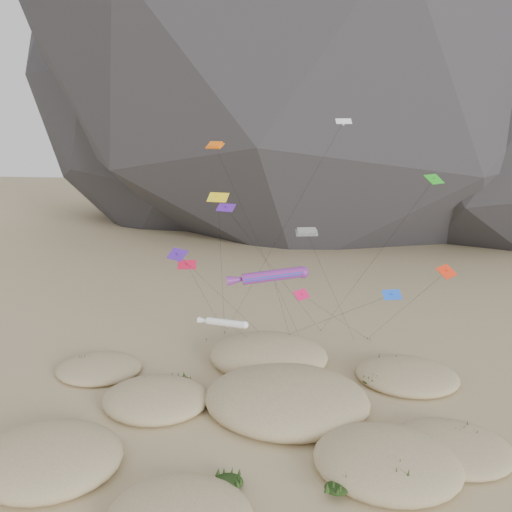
% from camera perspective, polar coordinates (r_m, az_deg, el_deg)
% --- Properties ---
extents(ground, '(500.00, 500.00, 0.00)m').
position_cam_1_polar(ground, '(50.97, 0.65, -19.96)').
color(ground, '#CCB789').
rests_on(ground, ground).
extents(dunes, '(49.61, 38.91, 4.04)m').
position_cam_1_polar(dunes, '(54.23, 0.39, -16.72)').
color(dunes, '#CCB789').
rests_on(dunes, ground).
extents(dune_grass, '(44.52, 28.70, 1.57)m').
position_cam_1_polar(dune_grass, '(53.61, -0.90, -17.01)').
color(dune_grass, black).
rests_on(dune_grass, ground).
extents(kite_stakes, '(22.81, 7.01, 0.30)m').
position_cam_1_polar(kite_stakes, '(71.22, 4.05, -9.40)').
color(kite_stakes, '#3F2D1E').
rests_on(kite_stakes, ground).
extents(rainbow_tube_kite, '(8.97, 13.01, 14.20)m').
position_cam_1_polar(rainbow_tube_kite, '(54.35, 1.60, -2.29)').
color(rainbow_tube_kite, '#F31948').
rests_on(rainbow_tube_kite, ground).
extents(white_tube_kite, '(5.90, 16.72, 9.51)m').
position_cam_1_polar(white_tube_kite, '(53.16, -3.71, -7.61)').
color(white_tube_kite, white).
rests_on(white_tube_kite, ground).
extents(orange_parafoil, '(11.03, 9.94, 27.36)m').
position_cam_1_polar(orange_parafoil, '(59.41, -4.54, 12.10)').
color(orange_parafoil, orange).
rests_on(orange_parafoil, ground).
extents(multi_parafoil, '(7.81, 13.94, 18.40)m').
position_cam_1_polar(multi_parafoil, '(54.36, 5.89, 2.57)').
color(multi_parafoil, '#E14517').
rests_on(multi_parafoil, ground).
extents(delta_kites, '(29.68, 22.00, 29.81)m').
position_cam_1_polar(delta_kites, '(53.43, 4.67, 1.99)').
color(delta_kites, '#531CA4').
rests_on(delta_kites, ground).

